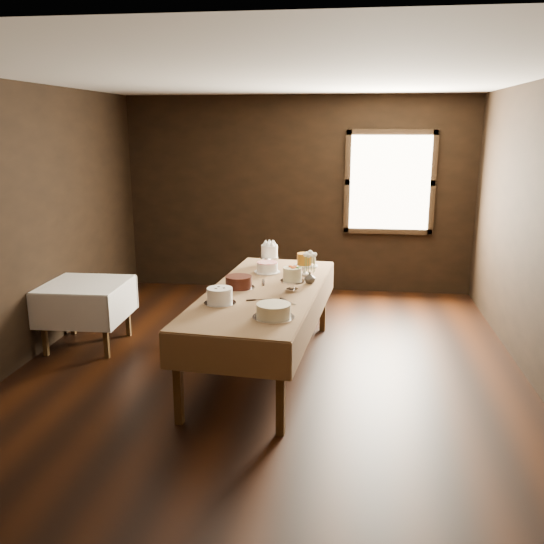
{
  "coord_description": "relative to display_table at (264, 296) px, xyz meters",
  "views": [
    {
      "loc": [
        0.74,
        -5.39,
        2.37
      ],
      "look_at": [
        0.0,
        0.2,
        0.95
      ],
      "focal_mm": 38.38,
      "sensor_mm": 36.0,
      "label": 1
    }
  ],
  "objects": [
    {
      "name": "display_table",
      "position": [
        0.0,
        0.0,
        0.0
      ],
      "size": [
        1.26,
        2.74,
        0.82
      ],
      "rotation": [
        0.0,
        0.0,
        -0.09
      ],
      "color": "#3D2710",
      "rests_on": "ground"
    },
    {
      "name": "cake_flowers",
      "position": [
        0.28,
        -0.0,
        0.17
      ],
      "size": [
        0.24,
        0.24,
        0.24
      ],
      "color": "silver",
      "rests_on": "display_table"
    },
    {
      "name": "wall_back",
      "position": [
        0.05,
        3.01,
        0.64
      ],
      "size": [
        5.0,
        0.02,
        2.8
      ],
      "primitive_type": "cube",
      "color": "black",
      "rests_on": "ground"
    },
    {
      "name": "cake_server_b",
      "position": [
        0.3,
        -0.41,
        0.07
      ],
      "size": [
        0.18,
        0.2,
        0.01
      ],
      "primitive_type": "cube",
      "rotation": [
        0.0,
        0.0,
        -0.86
      ],
      "color": "silver",
      "rests_on": "display_table"
    },
    {
      "name": "cake_swirl",
      "position": [
        -0.32,
        -0.52,
        0.13
      ],
      "size": [
        0.32,
        0.32,
        0.15
      ],
      "color": "silver",
      "rests_on": "display_table"
    },
    {
      "name": "flower_vase",
      "position": [
        0.42,
        0.28,
        0.12
      ],
      "size": [
        0.16,
        0.16,
        0.12
      ],
      "primitive_type": "imported",
      "rotation": [
        0.0,
        0.0,
        1.01
      ],
      "color": "#2D2823",
      "rests_on": "display_table"
    },
    {
      "name": "wall_front",
      "position": [
        0.05,
        -2.99,
        0.64
      ],
      "size": [
        5.0,
        0.02,
        2.8
      ],
      "primitive_type": "cube",
      "color": "black",
      "rests_on": "ground"
    },
    {
      "name": "cake_server_c",
      "position": [
        -0.05,
        0.3,
        0.07
      ],
      "size": [
        0.06,
        0.24,
        0.01
      ],
      "primitive_type": "cube",
      "rotation": [
        0.0,
        0.0,
        1.73
      ],
      "color": "silver",
      "rests_on": "display_table"
    },
    {
      "name": "wall_left",
      "position": [
        -2.45,
        0.01,
        0.64
      ],
      "size": [
        0.02,
        6.0,
        2.8
      ],
      "primitive_type": "cube",
      "color": "black",
      "rests_on": "ground"
    },
    {
      "name": "cake_speckled",
      "position": [
        0.33,
        1.03,
        0.12
      ],
      "size": [
        0.28,
        0.28,
        0.13
      ],
      "color": "white",
      "rests_on": "display_table"
    },
    {
      "name": "flower_bouquet",
      "position": [
        0.42,
        0.28,
        0.3
      ],
      "size": [
        0.14,
        0.14,
        0.2
      ],
      "primitive_type": null,
      "color": "white",
      "rests_on": "flower_vase"
    },
    {
      "name": "cake_server_e",
      "position": [
        -0.3,
        -0.29,
        0.07
      ],
      "size": [
        0.19,
        0.19,
        0.01
      ],
      "primitive_type": "cube",
      "rotation": [
        0.0,
        0.0,
        -0.78
      ],
      "color": "silver",
      "rests_on": "display_table"
    },
    {
      "name": "floor",
      "position": [
        0.05,
        0.01,
        -0.76
      ],
      "size": [
        5.0,
        6.0,
        0.01
      ],
      "primitive_type": "cube",
      "color": "black",
      "rests_on": "ground"
    },
    {
      "name": "cake_server_a",
      "position": [
        0.05,
        -0.34,
        0.07
      ],
      "size": [
        0.23,
        0.1,
        0.01
      ],
      "primitive_type": "cube",
      "rotation": [
        0.0,
        0.0,
        0.34
      ],
      "color": "silver",
      "rests_on": "display_table"
    },
    {
      "name": "cake_caramel",
      "position": [
        0.34,
        0.63,
        0.17
      ],
      "size": [
        0.21,
        0.21,
        0.25
      ],
      "color": "white",
      "rests_on": "display_table"
    },
    {
      "name": "cake_chocolate",
      "position": [
        -0.25,
        0.01,
        0.12
      ],
      "size": [
        0.36,
        0.36,
        0.12
      ],
      "color": "silver",
      "rests_on": "display_table"
    },
    {
      "name": "cake_cream",
      "position": [
        0.2,
        -0.85,
        0.12
      ],
      "size": [
        0.38,
        0.38,
        0.12
      ],
      "color": "silver",
      "rests_on": "display_table"
    },
    {
      "name": "cake_meringue",
      "position": [
        -0.09,
        1.04,
        0.17
      ],
      "size": [
        0.26,
        0.26,
        0.24
      ],
      "color": "silver",
      "rests_on": "display_table"
    },
    {
      "name": "ceiling",
      "position": [
        0.05,
        0.01,
        2.04
      ],
      "size": [
        5.0,
        6.0,
        0.01
      ],
      "primitive_type": "cube",
      "color": "beige",
      "rests_on": "wall_back"
    },
    {
      "name": "window",
      "position": [
        1.35,
        2.95,
        0.84
      ],
      "size": [
        1.1,
        0.05,
        1.3
      ],
      "primitive_type": "cube",
      "color": "#FFEABF",
      "rests_on": "wall_back"
    },
    {
      "name": "cake_server_d",
      "position": [
        0.35,
        0.31,
        0.07
      ],
      "size": [
        0.2,
        0.18,
        0.01
      ],
      "primitive_type": "cube",
      "rotation": [
        0.0,
        0.0,
        0.73
      ],
      "color": "silver",
      "rests_on": "display_table"
    },
    {
      "name": "cake_lattice",
      "position": [
        -0.06,
        0.67,
        0.11
      ],
      "size": [
        0.28,
        0.28,
        0.11
      ],
      "color": "white",
      "rests_on": "display_table"
    },
    {
      "name": "side_table",
      "position": [
        -2.02,
        0.37,
        -0.13
      ],
      "size": [
        0.88,
        0.88,
        0.71
      ],
      "rotation": [
        0.0,
        0.0,
        0.03
      ],
      "color": "#3D2710",
      "rests_on": "ground"
    }
  ]
}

